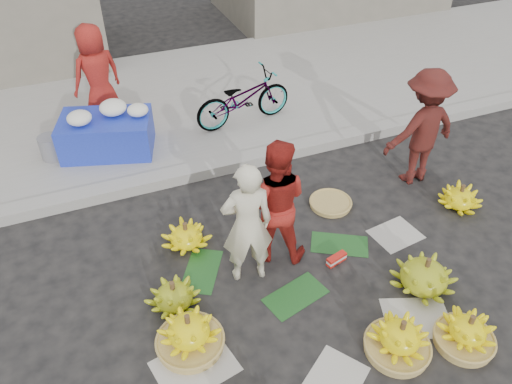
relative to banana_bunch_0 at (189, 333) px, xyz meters
name	(u,v)px	position (x,y,z in m)	size (l,w,h in m)	color
ground	(296,280)	(1.27, 0.37, -0.19)	(80.00, 80.00, 0.00)	black
curb	(228,164)	(1.27, 2.57, -0.11)	(40.00, 0.25, 0.15)	gray
sidewalk	(187,99)	(1.27, 4.67, -0.13)	(40.00, 4.00, 0.12)	gray
newspaper_scatter	(332,338)	(1.27, -0.43, -0.18)	(3.20, 1.80, 0.00)	beige
banana_leaves	(280,269)	(1.17, 0.57, -0.18)	(2.00, 1.00, 0.00)	#184A1D
banana_bunch_0	(189,333)	(0.00, 0.00, 0.00)	(0.64, 0.64, 0.44)	#A98946
banana_bunch_2	(399,339)	(1.77, -0.77, -0.01)	(0.68, 0.68, 0.42)	#A98946
banana_bunch_3	(467,332)	(2.40, -0.93, -0.02)	(0.60, 0.60, 0.40)	#A98946
banana_bunch_4	(424,275)	(2.46, -0.22, 0.00)	(0.75, 0.75, 0.42)	#85A016
banana_bunch_5	(460,197)	(3.70, 0.72, -0.04)	(0.54, 0.54, 0.33)	#FFF00C
banana_bunch_6	(174,295)	(-0.01, 0.52, -0.04)	(0.54, 0.54, 0.34)	#85A016
banana_bunch_7	(186,236)	(0.34, 1.32, -0.04)	(0.61, 0.61, 0.33)	#FFF00C
basket_spare	(330,203)	(2.22, 1.33, -0.16)	(0.51, 0.51, 0.06)	#A98946
incense_stack	(336,259)	(1.80, 0.43, -0.13)	(0.24, 0.08, 0.10)	red
vendor_cream	(247,225)	(0.82, 0.63, 0.54)	(0.53, 0.35, 1.45)	beige
vendor_red	(275,202)	(1.22, 0.84, 0.55)	(0.72, 0.56, 1.47)	#AD241A
man_striped	(422,128)	(3.51, 1.44, 0.60)	(1.01, 0.58, 1.57)	maroon
flower_table	(107,132)	(-0.17, 3.47, 0.23)	(1.39, 1.09, 0.71)	#1B2CB4
grey_bucket	(51,147)	(-0.95, 3.57, 0.10)	(0.30, 0.30, 0.34)	slate
flower_vendor	(97,75)	(-0.10, 4.35, 0.69)	(0.74, 0.48, 1.50)	#AD241A
bicycle	(243,98)	(1.86, 3.50, 0.34)	(1.54, 0.54, 0.81)	gray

